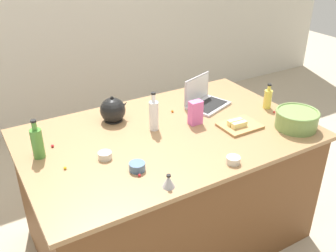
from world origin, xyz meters
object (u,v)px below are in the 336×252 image
object	(u,v)px
laptop	(205,100)
kettle	(113,110)
mixing_bowl_large	(297,119)
ramekin_medium	(137,167)
ramekin_wide	(105,155)
bottle_vinegar	(154,115)
bottle_olive	(37,142)
kitchen_timer	(169,181)
ramekin_small	(233,160)
butter_stick_left	(239,125)
bottle_oil	(268,98)
candy_bag	(196,113)
cutting_board	(240,126)
butter_stick_right	(235,122)

from	to	relation	value
laptop	kettle	size ratio (longest dim) A/B	1.72
mixing_bowl_large	ramekin_medium	xyz separation A→B (m)	(-1.16, 0.09, -0.04)
ramekin_wide	bottle_vinegar	bearing A→B (deg)	21.80
mixing_bowl_large	ramekin_wide	distance (m)	1.31
bottle_olive	kitchen_timer	bearing A→B (deg)	-51.36
ramekin_small	butter_stick_left	bearing A→B (deg)	45.61
butter_stick_left	laptop	bearing A→B (deg)	87.30
bottle_oil	butter_stick_left	bearing A→B (deg)	-158.56
laptop	kettle	bearing A→B (deg)	170.30
kettle	kitchen_timer	world-z (taller)	kettle
laptop	kitchen_timer	distance (m)	1.06
bottle_olive	candy_bag	bearing A→B (deg)	-6.36
mixing_bowl_large	bottle_olive	xyz separation A→B (m)	(-1.60, 0.52, 0.03)
bottle_vinegar	ramekin_wide	distance (m)	0.47
bottle_olive	ramekin_small	bearing A→B (deg)	-33.83
laptop	kitchen_timer	size ratio (longest dim) A/B	4.76
cutting_board	candy_bag	world-z (taller)	candy_bag
laptop	kitchen_timer	bearing A→B (deg)	-135.58
mixing_bowl_large	ramekin_medium	size ratio (longest dim) A/B	3.13
bottle_oil	ramekin_wide	size ratio (longest dim) A/B	2.35
laptop	ramekin_small	xyz separation A→B (m)	(-0.32, -0.74, -0.03)
bottle_oil	candy_bag	xyz separation A→B (m)	(-0.61, 0.06, 0.01)
mixing_bowl_large	ramekin_wide	bearing A→B (deg)	166.69
bottle_olive	cutting_board	xyz separation A→B (m)	(1.28, -0.31, -0.09)
bottle_olive	ramekin_small	distance (m)	1.15
bottle_oil	bottle_olive	bearing A→B (deg)	173.85
ramekin_medium	kitchen_timer	world-z (taller)	kitchen_timer
butter_stick_right	candy_bag	bearing A→B (deg)	139.99
kettle	candy_bag	world-z (taller)	kettle
ramekin_medium	candy_bag	bearing A→B (deg)	26.84
bottle_olive	candy_bag	xyz separation A→B (m)	(1.04, -0.12, -0.01)
laptop	kitchen_timer	xyz separation A→B (m)	(-0.76, -0.74, -0.01)
laptop	ramekin_wide	size ratio (longest dim) A/B	4.45
cutting_board	butter_stick_right	bearing A→B (deg)	140.26
mixing_bowl_large	butter_stick_right	world-z (taller)	mixing_bowl_large
butter_stick_left	butter_stick_right	distance (m)	0.05
kitchen_timer	bottle_olive	bearing A→B (deg)	128.64
cutting_board	ramekin_medium	size ratio (longest dim) A/B	2.87
cutting_board	butter_stick_left	world-z (taller)	butter_stick_left
ramekin_medium	ramekin_wide	world-z (taller)	ramekin_medium
cutting_board	ramekin_small	distance (m)	0.46
kettle	mixing_bowl_large	bearing A→B (deg)	-35.42
ramekin_small	ramekin_wide	bearing A→B (deg)	145.70
mixing_bowl_large	cutting_board	bearing A→B (deg)	148.03
ramekin_small	candy_bag	world-z (taller)	candy_bag
ramekin_medium	kitchen_timer	xyz separation A→B (m)	(0.07, -0.22, 0.01)
kettle	butter_stick_right	distance (m)	0.85
bottle_oil	mixing_bowl_large	bearing A→B (deg)	-99.26
laptop	bottle_oil	distance (m)	0.47
bottle_vinegar	candy_bag	xyz separation A→B (m)	(0.29, -0.07, -0.02)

